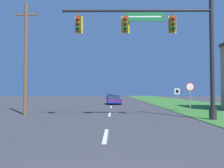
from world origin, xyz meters
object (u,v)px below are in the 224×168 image
signal_mast (170,42)px  far_car (110,96)px  car_ahead (114,100)px  stop_sign (190,90)px  route_sign_post (177,94)px  utility_pole_near (26,56)px

signal_mast → far_car: signal_mast is taller
signal_mast → car_ahead: (-3.48, 16.92, -4.20)m
stop_sign → route_sign_post: stop_sign is taller
car_ahead → stop_sign: stop_sign is taller
signal_mast → stop_sign: 7.08m
car_ahead → route_sign_post: 10.11m
signal_mast → stop_sign: (3.17, 5.60, -2.94)m
signal_mast → far_car: 42.99m
utility_pole_near → stop_sign: bearing=11.9°
car_ahead → utility_pole_near: 16.05m
car_ahead → far_car: bearing=92.2°
stop_sign → far_car: bearing=101.7°
car_ahead → stop_sign: size_ratio=1.76×
far_car → utility_pole_near: (-5.64, -39.74, 3.80)m
car_ahead → far_car: (-0.99, 25.63, 0.00)m
stop_sign → utility_pole_near: 13.80m
signal_mast → stop_sign: signal_mast is taller
signal_mast → car_ahead: bearing=101.6°
signal_mast → stop_sign: size_ratio=3.81×
far_car → route_sign_post: size_ratio=2.14×
car_ahead → utility_pole_near: size_ratio=0.52×
route_sign_post → utility_pole_near: utility_pole_near is taller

